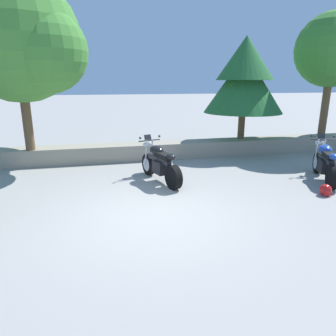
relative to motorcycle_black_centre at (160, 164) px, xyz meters
name	(u,v)px	position (x,y,z in m)	size (l,w,h in m)	color
ground_plane	(152,216)	(-0.61, -2.22, -0.49)	(120.00, 120.00, 0.00)	gray
stone_wall	(128,152)	(-0.61, 2.58, -0.21)	(36.00, 0.80, 0.55)	gray
motorcycle_black_centre	(160,164)	(0.00, 0.00, 0.00)	(0.90, 2.02, 1.18)	black
motorcycle_blue_far_right	(325,163)	(4.45, -0.93, 0.00)	(1.09, 1.94, 1.18)	black
rider_helmet	(326,190)	(3.65, -1.98, -0.35)	(0.28, 0.28, 0.28)	#B21919
leafy_tree_far_left	(23,42)	(-3.51, 2.23, 3.25)	(3.79, 3.61, 5.07)	brown
pine_tree_mid_left	(245,77)	(3.74, 2.82, 2.32)	(2.88, 2.88, 3.66)	brown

